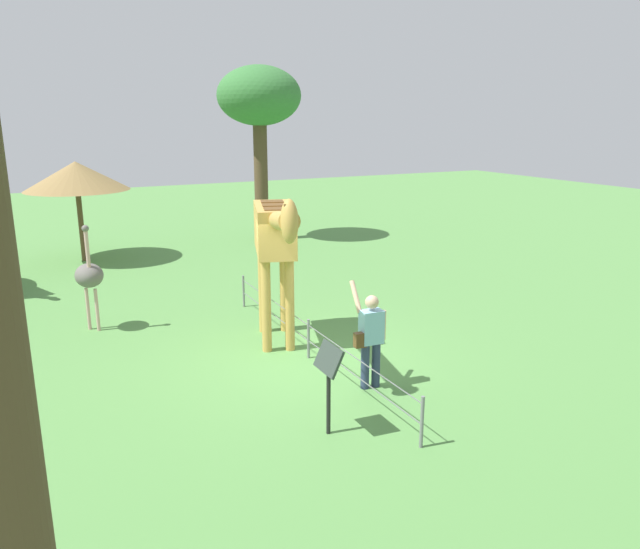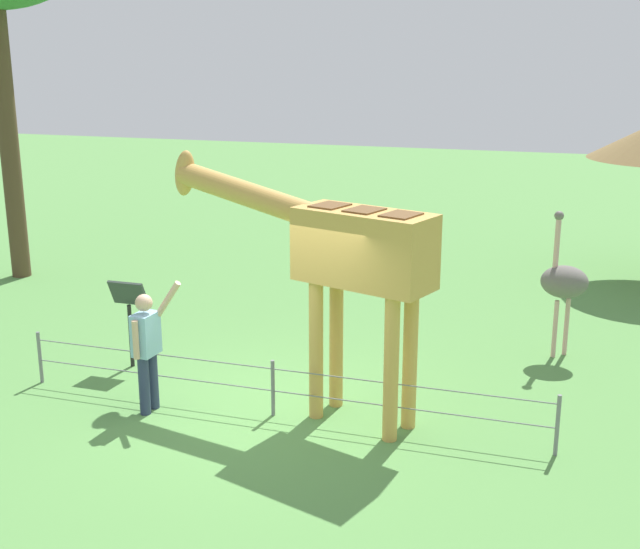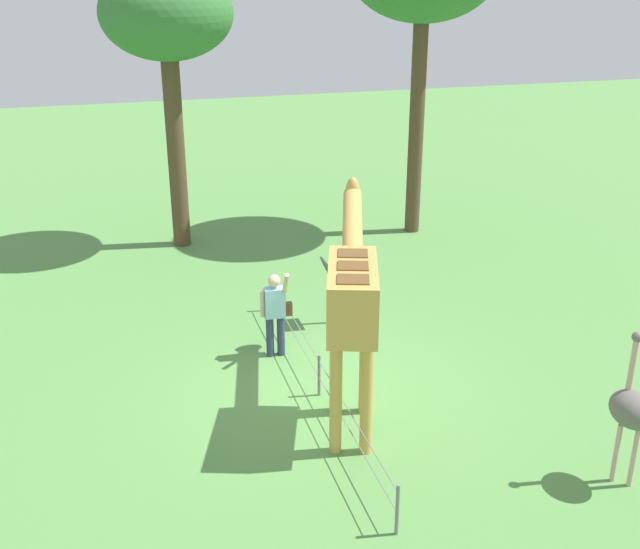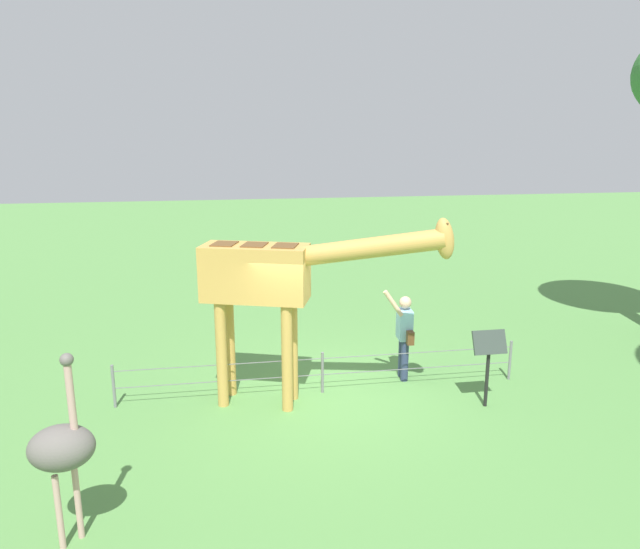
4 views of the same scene
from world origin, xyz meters
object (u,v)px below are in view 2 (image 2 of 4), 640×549
object	(u,v)px
giraffe	(339,252)
ostrich	(564,282)
info_sign	(129,305)
visitor	(147,345)

from	to	relation	value
giraffe	ostrich	size ratio (longest dim) A/B	1.75
giraffe	ostrich	bearing A→B (deg)	-130.37
giraffe	info_sign	world-z (taller)	giraffe
giraffe	visitor	xyz separation A→B (m)	(2.36, 0.64, -1.25)
giraffe	visitor	size ratio (longest dim) A/B	2.25
giraffe	ostrich	world-z (taller)	giraffe
giraffe	visitor	distance (m)	2.74
visitor	info_sign	xyz separation A→B (m)	(1.03, -1.30, 0.05)
ostrich	info_sign	distance (m)	6.47
visitor	info_sign	bearing A→B (deg)	-51.56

